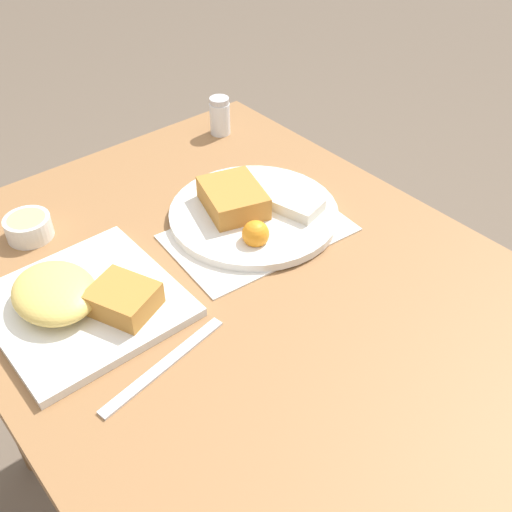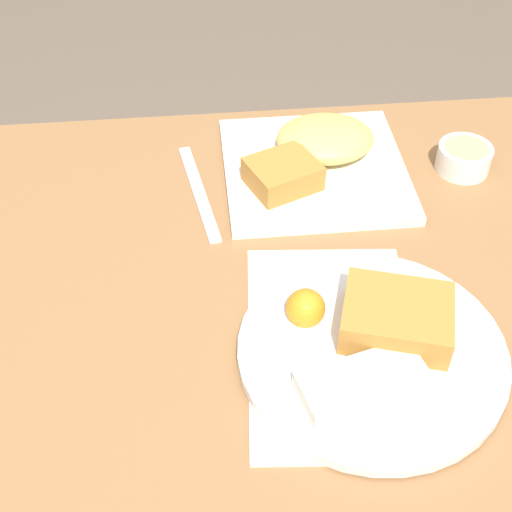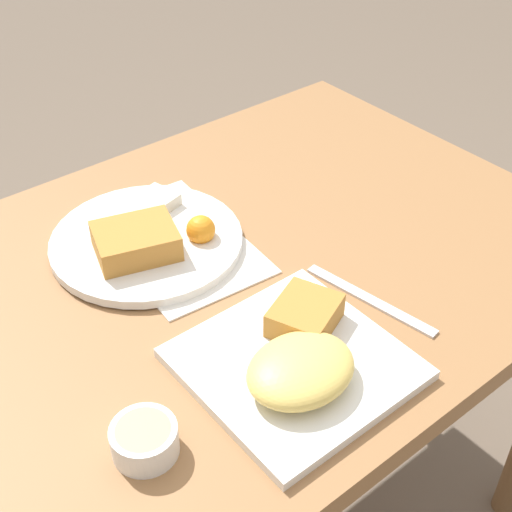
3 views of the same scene
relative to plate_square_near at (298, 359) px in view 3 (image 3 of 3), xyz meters
name	(u,v)px [view 3 (image 3 of 3)]	position (x,y,z in m)	size (l,w,h in m)	color
dining_table	(255,298)	(0.11, 0.22, -0.11)	(0.98, 0.75, 0.71)	olive
menu_card	(176,243)	(0.03, 0.31, -0.02)	(0.21, 0.31, 0.00)	silver
plate_square_near	(298,359)	(0.00, 0.00, 0.00)	(0.25, 0.25, 0.06)	white
plate_oval_far	(146,238)	(-0.01, 0.33, 0.00)	(0.29, 0.29, 0.05)	white
sauce_ramekin	(144,439)	(-0.21, 0.02, 0.00)	(0.07, 0.07, 0.04)	white
butter_knife	(370,300)	(0.16, 0.03, -0.02)	(0.05, 0.21, 0.00)	silver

